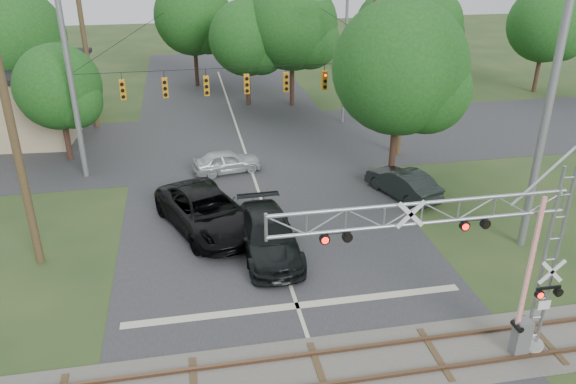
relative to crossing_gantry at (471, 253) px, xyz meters
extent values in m
cube|color=#2A2B2D|center=(-4.50, 8.36, -4.12)|extent=(14.00, 90.00, 0.02)
cube|color=#2A2B2D|center=(-4.50, 22.36, -4.12)|extent=(90.00, 12.00, 0.02)
cube|color=#504B45|center=(-4.50, 0.36, -4.11)|extent=(90.00, 3.20, 0.05)
cube|color=brown|center=(-4.50, 1.08, -4.04)|extent=(90.00, 0.12, 0.14)
cylinder|color=gray|center=(2.79, 0.06, -3.99)|extent=(0.84, 0.84, 0.28)
cube|color=silver|center=(2.74, -0.22, -2.12)|extent=(0.42, 0.03, 0.33)
cube|color=slate|center=(2.23, -0.13, -3.43)|extent=(0.51, 0.42, 1.40)
cube|color=red|center=(2.00, -0.13, -0.58)|extent=(0.13, 0.08, 4.67)
cylinder|color=gray|center=(-14.00, 18.36, 1.62)|extent=(0.32, 0.32, 11.50)
cylinder|color=#402F1D|center=(5.00, 18.36, 1.62)|extent=(0.36, 0.36, 11.50)
cylinder|color=black|center=(-4.50, 18.36, 1.78)|extent=(19.00, 0.03, 0.03)
cube|color=orange|center=(-11.35, 18.36, 0.83)|extent=(0.30, 0.30, 1.10)
cube|color=orange|center=(-9.07, 18.36, 0.83)|extent=(0.30, 0.30, 1.10)
cube|color=orange|center=(-6.78, 18.36, 0.83)|extent=(0.30, 0.30, 1.10)
cube|color=orange|center=(-4.50, 18.36, 0.83)|extent=(0.30, 0.30, 1.10)
cube|color=orange|center=(-2.21, 18.36, 0.83)|extent=(0.30, 0.30, 1.10)
cube|color=orange|center=(0.08, 18.36, 0.83)|extent=(0.30, 0.30, 1.10)
cube|color=orange|center=(2.36, 18.36, 0.83)|extent=(0.30, 0.30, 1.10)
imported|color=black|center=(-7.45, 10.61, -3.20)|extent=(5.29, 7.36, 1.86)
imported|color=black|center=(-4.94, 7.91, -3.28)|extent=(2.51, 5.88, 1.69)
imported|color=#B1B5B9|center=(-5.91, 17.43, -3.46)|extent=(4.15, 2.22, 1.34)
imported|color=black|center=(2.98, 12.38, -3.37)|extent=(3.05, 4.86, 1.51)
cylinder|color=gray|center=(3.33, 25.26, 0.38)|extent=(0.20, 0.20, 9.01)
cylinder|color=#402F1D|center=(-14.42, 27.54, 2.28)|extent=(0.34, 0.34, 12.82)
cylinder|color=gray|center=(7.08, 29.48, 2.29)|extent=(0.34, 0.34, 12.83)
cylinder|color=#402F1D|center=(-14.69, 9.02, 1.86)|extent=(0.34, 0.34, 11.99)
cylinder|color=gray|center=(6.43, 6.54, 1.78)|extent=(0.34, 0.34, 11.81)
cylinder|color=#402F1D|center=(8.92, 35.61, 0.94)|extent=(0.34, 0.34, 10.15)
cylinder|color=#3C251B|center=(-22.33, 39.60, -1.89)|extent=(0.36, 0.36, 4.47)
sphere|color=#174513|center=(-22.33, 39.60, 2.17)|extent=(6.91, 6.91, 6.91)
cylinder|color=#3C251B|center=(-19.13, 28.57, -1.89)|extent=(0.36, 0.36, 4.47)
sphere|color=#174513|center=(-19.13, 28.57, 2.17)|extent=(6.91, 6.91, 6.91)
cylinder|color=#3C251B|center=(-15.30, 21.22, -2.50)|extent=(0.36, 0.36, 3.26)
sphere|color=#174513|center=(-15.30, 21.22, 0.46)|extent=(5.03, 5.03, 5.03)
cylinder|color=#3C251B|center=(-6.75, 38.36, -1.95)|extent=(0.36, 0.36, 4.35)
sphere|color=#174513|center=(-6.75, 38.36, 2.00)|extent=(6.73, 6.73, 6.73)
cylinder|color=#3C251B|center=(-2.92, 31.20, -2.23)|extent=(0.36, 0.36, 3.80)
sphere|color=#174513|center=(-2.92, 31.20, 1.23)|extent=(5.87, 5.87, 5.87)
cylinder|color=#3C251B|center=(0.54, 30.46, -1.87)|extent=(0.36, 0.36, 4.51)
sphere|color=#174513|center=(0.54, 30.46, 2.23)|extent=(6.98, 6.98, 6.98)
cylinder|color=#3C251B|center=(3.07, 14.37, -1.84)|extent=(0.36, 0.36, 4.59)
sphere|color=#174513|center=(3.07, 14.37, 2.33)|extent=(7.09, 7.09, 7.09)
cylinder|color=#3C251B|center=(11.04, 38.30, -2.31)|extent=(0.36, 0.36, 3.63)
sphere|color=#174513|center=(11.04, 38.30, 0.99)|extent=(5.61, 5.61, 5.61)
cylinder|color=#3C251B|center=(14.98, 37.09, -2.25)|extent=(0.36, 0.36, 3.75)
sphere|color=#174513|center=(14.98, 37.09, 1.15)|extent=(5.79, 5.79, 5.79)
cylinder|color=#3C251B|center=(22.36, 30.60, -2.06)|extent=(0.36, 0.36, 4.13)
sphere|color=#174513|center=(22.36, 30.60, 1.69)|extent=(6.39, 6.39, 6.39)
camera|label=1|loc=(-8.09, -13.18, 8.76)|focal=35.00mm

